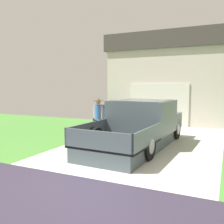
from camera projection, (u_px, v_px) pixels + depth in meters
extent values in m
cube|color=#BAB9AE|center=(151.00, 141.00, 9.76)|extent=(5.20, 9.00, 0.06)
cube|color=#424F54|center=(135.00, 141.00, 8.73)|extent=(2.12, 5.28, 0.42)
cube|color=#424F54|center=(142.00, 116.00, 9.23)|extent=(2.13, 2.16, 1.17)
cube|color=#1E2833|center=(143.00, 107.00, 9.20)|extent=(1.88, 1.98, 0.49)
cube|color=#424F54|center=(155.00, 119.00, 10.57)|extent=(2.08, 1.00, 0.61)
cube|color=black|center=(116.00, 143.00, 7.40)|extent=(2.14, 2.32, 0.06)
cube|color=#424F54|center=(88.00, 132.00, 7.83)|extent=(0.16, 2.23, 0.55)
cube|color=#424F54|center=(148.00, 137.00, 6.91)|extent=(0.16, 2.23, 0.55)
cube|color=#424F54|center=(97.00, 141.00, 6.42)|extent=(2.04, 0.16, 0.55)
cube|color=black|center=(123.00, 107.00, 10.36)|extent=(0.11, 0.18, 0.20)
cylinder|color=black|center=(134.00, 126.00, 10.89)|extent=(0.30, 0.81, 0.80)
cylinder|color=#9E9EA3|center=(134.00, 126.00, 10.89)|extent=(0.30, 0.45, 0.44)
cylinder|color=black|center=(175.00, 129.00, 10.07)|extent=(0.30, 0.81, 0.80)
cylinder|color=#9E9EA3|center=(175.00, 129.00, 10.07)|extent=(0.30, 0.45, 0.44)
cylinder|color=black|center=(94.00, 140.00, 8.01)|extent=(0.30, 0.81, 0.80)
cylinder|color=#9E9EA3|center=(94.00, 140.00, 8.01)|extent=(0.30, 0.45, 0.44)
cylinder|color=black|center=(147.00, 146.00, 7.19)|extent=(0.30, 0.81, 0.80)
cylinder|color=#9E9EA3|center=(147.00, 146.00, 7.19)|extent=(0.30, 0.45, 0.44)
cylinder|color=black|center=(95.00, 130.00, 9.57)|extent=(0.16, 0.16, 0.89)
cylinder|color=black|center=(102.00, 131.00, 9.40)|extent=(0.16, 0.16, 0.89)
cylinder|color=#3870B2|center=(98.00, 112.00, 9.41)|extent=(0.28, 0.28, 0.55)
cylinder|color=tan|center=(95.00, 113.00, 9.51)|extent=(0.09, 0.09, 0.55)
cylinder|color=tan|center=(102.00, 113.00, 9.33)|extent=(0.09, 0.09, 0.55)
sphere|color=tan|center=(98.00, 102.00, 9.37)|extent=(0.19, 0.19, 0.19)
cylinder|color=brown|center=(98.00, 101.00, 9.37)|extent=(0.41, 0.41, 0.01)
cone|color=brown|center=(98.00, 99.00, 9.37)|extent=(0.20, 0.20, 0.10)
cube|color=brown|center=(98.00, 140.00, 9.27)|extent=(0.30, 0.14, 0.25)
torus|color=brown|center=(98.00, 135.00, 9.25)|extent=(0.27, 0.02, 0.27)
cube|color=beige|center=(192.00, 87.00, 15.96)|extent=(8.73, 6.71, 4.09)
cube|color=#423D38|center=(194.00, 47.00, 15.70)|extent=(9.08, 6.98, 0.95)
cube|color=silver|center=(158.00, 104.00, 13.55)|extent=(3.20, 0.06, 2.25)
cube|color=navy|center=(108.00, 114.00, 14.06)|extent=(0.58, 0.68, 0.88)
cube|color=navy|center=(108.00, 106.00, 14.01)|extent=(0.60, 0.71, 0.10)
cylinder|color=black|center=(102.00, 123.00, 13.95)|extent=(0.05, 0.18, 0.18)
cylinder|color=black|center=(109.00, 123.00, 13.76)|extent=(0.05, 0.18, 0.18)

